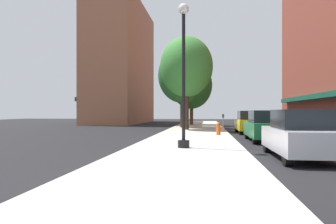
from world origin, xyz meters
TOP-DOWN VIEW (x-y plane):
  - ground_plane at (4.00, 18.00)m, footprint 90.00×90.00m
  - sidewalk_slab at (0.00, 19.00)m, footprint 4.80×50.00m
  - building_far_background at (-11.01, 37.00)m, footprint 6.80×18.00m
  - lamppost at (-0.06, 5.79)m, footprint 0.48×0.48m
  - fire_hydrant at (1.62, 13.25)m, footprint 0.33×0.26m
  - parking_meter_near at (2.05, 16.02)m, footprint 0.14×0.09m
  - tree_near at (-1.48, 23.74)m, footprint 4.69×4.69m
  - tree_mid at (-0.85, 29.46)m, footprint 4.73×4.73m
  - tree_far at (-0.80, 19.31)m, footprint 4.38×4.38m
  - car_silver at (4.00, 3.96)m, footprint 1.80×4.30m
  - car_green at (4.00, 10.31)m, footprint 1.80×4.30m
  - car_yellow at (4.00, 16.87)m, footprint 1.80×4.30m

SIDE VIEW (x-z plane):
  - ground_plane at x=4.00m, z-range 0.00..0.00m
  - sidewalk_slab at x=0.00m, z-range 0.00..0.12m
  - fire_hydrant at x=1.62m, z-range 0.12..0.91m
  - car_silver at x=4.00m, z-range -0.02..1.64m
  - car_green at x=4.00m, z-range -0.02..1.64m
  - car_yellow at x=4.00m, z-range -0.02..1.64m
  - parking_meter_near at x=2.05m, z-range 0.29..1.60m
  - lamppost at x=-0.06m, z-range 0.25..6.15m
  - tree_mid at x=-0.85m, z-range 1.02..8.27m
  - tree_near at x=-1.48m, z-range 1.26..8.98m
  - tree_far at x=-0.80m, z-range 1.45..9.20m
  - building_far_background at x=-11.01m, z-range -0.02..16.64m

